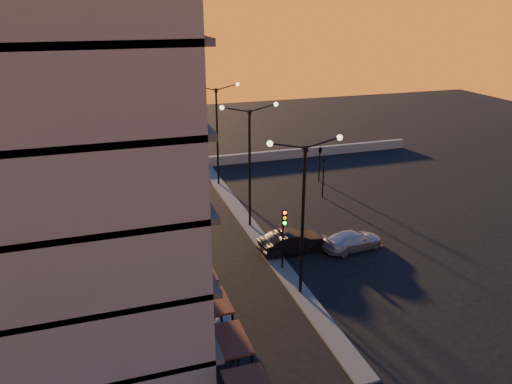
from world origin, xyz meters
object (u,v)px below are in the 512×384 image
object	(u,v)px
streetlamp_mid	(250,157)
traffic_light_main	(284,230)
car_hatchback	(199,323)
car_sedan	(292,241)
car_wagon	(353,240)

from	to	relation	value
streetlamp_mid	traffic_light_main	bearing A→B (deg)	-90.00
car_hatchback	traffic_light_main	bearing A→B (deg)	-57.32
streetlamp_mid	car_sedan	distance (m)	7.02
car_hatchback	car_sedan	bearing A→B (deg)	-52.38
traffic_light_main	car_wagon	distance (m)	6.28
traffic_light_main	car_sedan	xyz separation A→B (m)	(1.50, 2.26, -2.12)
streetlamp_mid	car_sedan	xyz separation A→B (m)	(1.50, -4.87, -4.83)
streetlamp_mid	car_wagon	bearing A→B (deg)	-45.44
car_sedan	streetlamp_mid	bearing A→B (deg)	11.09
streetlamp_mid	car_hatchback	bearing A→B (deg)	-118.53
car_hatchback	car_wagon	bearing A→B (deg)	-67.24
streetlamp_mid	car_wagon	world-z (taller)	streetlamp_mid
car_hatchback	streetlamp_mid	bearing A→B (deg)	-32.45
streetlamp_mid	car_hatchback	xyz separation A→B (m)	(-6.50, -11.96, -4.94)
traffic_light_main	car_sedan	distance (m)	3.44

